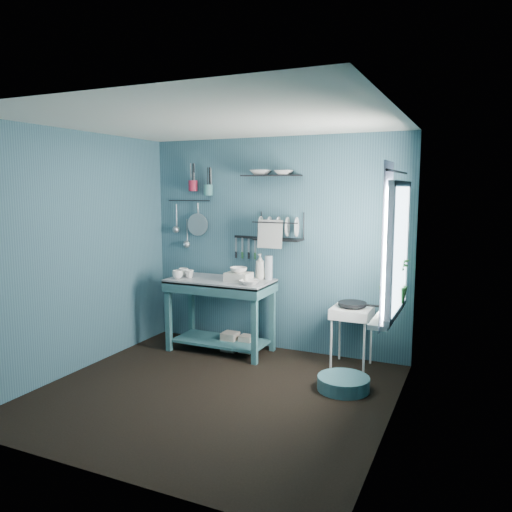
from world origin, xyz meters
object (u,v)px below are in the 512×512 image
at_px(utensil_cup_teal, 208,190).
at_px(colander, 198,225).
at_px(mug_right, 184,272).
at_px(wash_tub, 239,277).
at_px(storage_tin_large, 230,341).
at_px(work_counter, 220,315).
at_px(potted_plant, 394,281).
at_px(frying_pan, 352,304).
at_px(hotplate_stand, 351,337).
at_px(soap_bottle, 260,267).
at_px(mug_mid, 189,274).
at_px(dish_rack, 279,226).
at_px(mug_left, 178,274).
at_px(utensil_cup_magenta, 193,186).
at_px(water_bottle, 269,268).
at_px(floor_basin, 343,383).
at_px(storage_tin_small, 246,344).

distance_m(utensil_cup_teal, colander, 0.46).
xyz_separation_m(mug_right, wash_tub, (0.75, -0.02, 0.00)).
bearing_deg(storage_tin_large, work_counter, -153.43).
bearing_deg(potted_plant, frying_pan, 133.79).
bearing_deg(hotplate_stand, potted_plant, -54.12).
distance_m(work_counter, soap_bottle, 0.74).
relative_size(mug_mid, utensil_cup_teal, 0.77).
relative_size(soap_bottle, dish_rack, 0.54).
height_order(utensil_cup_teal, storage_tin_large, utensil_cup_teal).
xyz_separation_m(mug_left, utensil_cup_magenta, (-0.05, 0.46, 1.03)).
relative_size(mug_mid, colander, 0.36).
bearing_deg(mug_left, mug_right, 97.13).
relative_size(mug_left, soap_bottle, 0.41).
bearing_deg(wash_tub, mug_left, -169.14).
bearing_deg(mug_right, utensil_cup_teal, 58.94).
xyz_separation_m(wash_tub, frying_pan, (1.28, 0.14, -0.22)).
relative_size(work_counter, dish_rack, 2.21).
bearing_deg(mug_mid, frying_pan, 5.25).
bearing_deg(utensil_cup_magenta, soap_bottle, -6.14).
xyz_separation_m(wash_tub, soap_bottle, (0.17, 0.22, 0.10)).
bearing_deg(potted_plant, mug_mid, 171.87).
height_order(mug_right, soap_bottle, soap_bottle).
relative_size(water_bottle, utensil_cup_magenta, 2.15).
height_order(mug_right, utensil_cup_teal, utensil_cup_teal).
distance_m(hotplate_stand, utensil_cup_magenta, 2.63).
distance_m(water_bottle, colander, 1.12).
bearing_deg(storage_tin_large, floor_basin, -21.32).
height_order(mug_left, utensil_cup_magenta, utensil_cup_magenta).
xyz_separation_m(mug_mid, water_bottle, (0.90, 0.28, 0.09)).
bearing_deg(colander, floor_basin, -22.52).
xyz_separation_m(hotplate_stand, frying_pan, (0.00, 0.00, 0.36)).
relative_size(work_counter, hotplate_stand, 1.85).
bearing_deg(wash_tub, storage_tin_large, 154.98).
bearing_deg(water_bottle, mug_mid, -162.72).
bearing_deg(mug_right, mug_mid, -26.57).
xyz_separation_m(mug_right, storage_tin_small, (0.80, 0.08, -0.81)).
relative_size(mug_mid, frying_pan, 0.33).
relative_size(mug_mid, dish_rack, 0.18).
xyz_separation_m(water_bottle, utensil_cup_magenta, (-1.05, 0.08, 0.94)).
height_order(work_counter, water_bottle, water_bottle).
distance_m(soap_bottle, storage_tin_large, 0.97).
xyz_separation_m(frying_pan, storage_tin_small, (-1.23, -0.04, -0.59)).
bearing_deg(storage_tin_small, work_counter, -165.07).
distance_m(storage_tin_large, storage_tin_small, 0.20).
height_order(water_bottle, floor_basin, water_bottle).
bearing_deg(potted_plant, floor_basin, -161.21).
bearing_deg(mug_mid, utensil_cup_magenta, 112.79).
height_order(wash_tub, floor_basin, wash_tub).
xyz_separation_m(soap_bottle, water_bottle, (0.10, 0.02, -0.01)).
distance_m(mug_right, frying_pan, 2.05).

